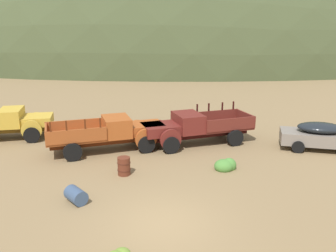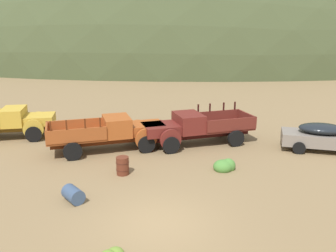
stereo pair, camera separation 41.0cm
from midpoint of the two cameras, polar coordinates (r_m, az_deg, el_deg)
ground_plane at (r=12.91m, az=-1.64°, el=-15.50°), size 300.00×300.00×0.00m
hill_far_right at (r=91.78m, az=-20.89°, el=10.44°), size 81.06×54.14×43.75m
hill_far_left at (r=72.28m, az=4.41°, el=10.27°), size 108.65×53.78×50.61m
truck_faded_yellow at (r=23.88m, az=-24.58°, el=0.44°), size 6.06×3.18×2.16m
truck_oxide_orange at (r=19.96m, az=-9.19°, el=-1.08°), size 6.70×3.72×2.16m
truck_oxblood at (r=20.63m, az=2.96°, el=-0.34°), size 6.81×3.88×2.16m
car_primer_gray at (r=21.56m, az=23.90°, el=-1.51°), size 5.29×2.97×1.57m
oil_drum_tipped at (r=14.63m, az=-15.44°, el=-10.77°), size 1.05×1.10×0.61m
oil_drum_by_truck at (r=16.73m, az=-7.84°, el=-6.44°), size 0.63×0.63×0.86m
bush_near_barrel at (r=17.45m, az=8.66°, el=-6.39°), size 1.10×0.84×0.72m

